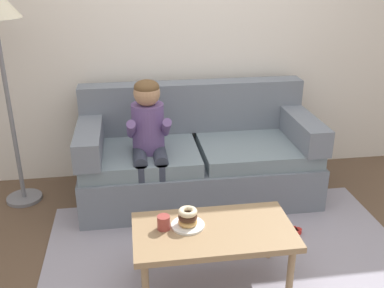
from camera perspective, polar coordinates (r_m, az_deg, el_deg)
name	(u,v)px	position (r m, az deg, el deg)	size (l,w,h in m)	color
ground	(225,247)	(3.34, 4.25, -13.17)	(10.00, 10.00, 0.00)	brown
wall_back	(196,26)	(4.12, 0.51, 15.00)	(8.00, 0.10, 2.80)	silver
area_rug	(233,268)	(3.15, 5.26, -15.72)	(2.58, 1.94, 0.01)	#9993A3
couch	(197,158)	(3.88, 0.69, -1.81)	(2.00, 0.90, 0.95)	slate
coffee_table	(214,235)	(2.80, 2.80, -11.68)	(1.00, 0.54, 0.42)	#937551
person_child	(149,135)	(3.52, -5.60, 1.21)	(0.34, 0.58, 1.10)	#664C84
plate	(188,225)	(2.80, -0.55, -10.44)	(0.21, 0.21, 0.01)	white
donut	(188,222)	(2.78, -0.55, -10.01)	(0.12, 0.12, 0.04)	tan
donut_second	(188,217)	(2.76, -0.55, -9.38)	(0.12, 0.12, 0.04)	#422619
donut_third	(188,212)	(2.74, -0.55, -8.74)	(0.12, 0.12, 0.04)	beige
mug	(164,223)	(2.76, -3.69, -10.09)	(0.08, 0.08, 0.09)	#993D38
toy_controller	(287,233)	(3.52, 12.21, -11.12)	(0.23, 0.09, 0.05)	red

